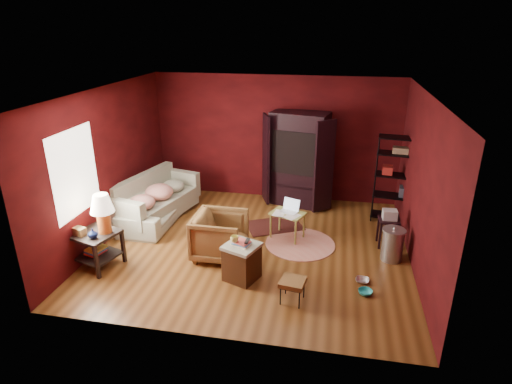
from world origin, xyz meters
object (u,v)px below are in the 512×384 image
Objects in this scene: side_table at (99,224)px; laptop_desk at (288,215)px; armchair at (220,234)px; sofa at (158,199)px; wire_shelving at (398,176)px; hamper at (242,261)px; tv_armoire at (298,158)px.

laptop_desk is at bearing 28.20° from side_table.
side_table is at bearing 109.63° from armchair.
wire_shelving reaches higher than sofa.
armchair reaches higher than sofa.
armchair is 1.26× the size of hamper.
hamper is 3.37m from tv_armoire.
tv_armoire is at bearing 111.46° from laptop_desk.
armchair reaches higher than hamper.
sofa is 2.93× the size of laptop_desk.
sofa is at bearing -165.87° from laptop_desk.
armchair is 0.43× the size of tv_armoire.
wire_shelving is (2.60, 2.71, 0.66)m from hamper.
armchair is at bearing -99.37° from tv_armoire.
side_table is at bearing -130.14° from laptop_desk.
laptop_desk is (0.55, 1.54, 0.15)m from hamper.
armchair is 0.50× the size of wire_shelving.
armchair is 1.99m from side_table.
laptop_desk is at bearing -77.29° from tv_armoire.
laptop_desk is (2.76, -0.36, 0.04)m from sofa.
tv_armoire is at bearing 172.23° from wire_shelving.
sofa is at bearing -163.72° from wire_shelving.
hamper is (0.52, -0.62, -0.12)m from armchair.
laptop_desk is 0.36× the size of tv_armoire.
hamper is 3.81m from wire_shelving.
hamper is at bearing -127.10° from wire_shelving.
tv_armoire reaches higher than wire_shelving.
sofa is 3.14m from tv_armoire.
sofa is 1.72× the size of side_table.
wire_shelving is (4.81, 0.81, 0.55)m from sofa.
tv_armoire reaches higher than armchair.
tv_armoire is 1.17× the size of wire_shelving.
side_table is at bearing -179.20° from hamper.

